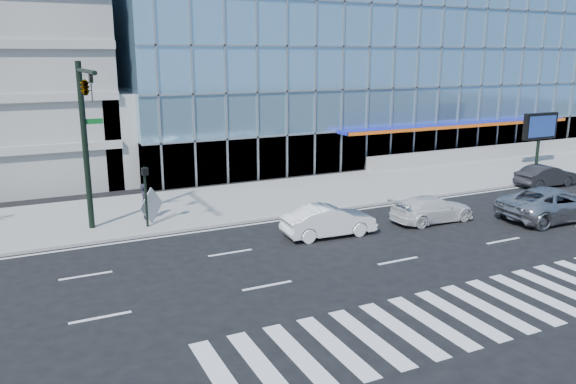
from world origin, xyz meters
The scene contains 14 objects.
ground centered at (0.00, 0.00, 0.00)m, with size 160.00×160.00×0.00m, color black.
sidewalk centered at (0.00, 8.00, 0.07)m, with size 120.00×8.00×0.15m, color gray.
theatre_building centered at (14.00, 26.00, 7.50)m, with size 42.00×26.00×15.00m, color #75A4C4.
ramp_block centered at (-6.00, 18.00, 3.00)m, with size 6.00×8.00×6.00m, color gray.
retaining_wall centered at (24.00, 11.60, 0.65)m, with size 30.00×0.80×1.00m, color gray.
traffic_signal centered at (-11.00, 4.57, 6.16)m, with size 1.14×5.74×8.00m.
ped_signal_post centered at (-8.50, 4.94, 2.14)m, with size 0.30×0.33×3.00m.
marquee_sign centered at (22.00, 7.99, 3.07)m, with size 3.20×0.43×4.00m.
silver_suv centered at (11.06, -2.52, 0.85)m, with size 2.82×6.11×1.70m, color #AAAAAE.
white_suv centered at (5.06, -0.06, 0.67)m, with size 1.87×4.61×1.34m, color silver.
white_sedan centered at (-0.94, 0.21, 0.74)m, with size 1.57×4.50×1.48m, color silver.
dark_sedan centered at (17.06, 3.00, 0.71)m, with size 1.50×4.30×1.42m, color black.
pedestrian centered at (-8.30, 6.33, 1.09)m, with size 0.69×0.45×1.88m, color black.
tilted_panel centered at (-8.16, 5.48, 1.07)m, with size 1.30×0.06×1.30m, color #A1A1A1.
Camera 1 is at (-13.84, -21.93, 8.40)m, focal length 35.00 mm.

